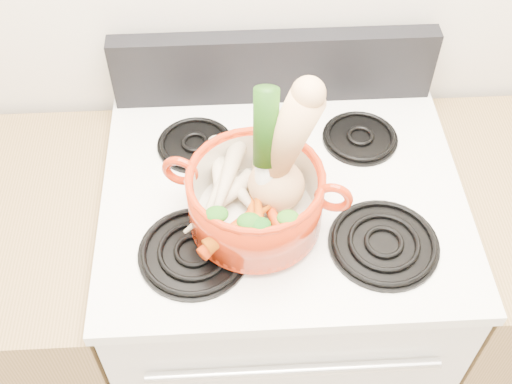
{
  "coord_description": "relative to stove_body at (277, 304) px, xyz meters",
  "views": [
    {
      "loc": [
        -0.11,
        0.51,
        2.01
      ],
      "look_at": [
        -0.06,
        1.29,
        1.08
      ],
      "focal_mm": 45.0,
      "sensor_mm": 36.0,
      "label": 1
    }
  ],
  "objects": [
    {
      "name": "parsnip_3",
      "position": [
        -0.14,
        -0.09,
        0.57
      ],
      "size": [
        0.1,
        0.16,
        0.05
      ],
      "primitive_type": "cone",
      "rotation": [
        1.66,
        0.0,
        -0.45
      ],
      "color": "beige",
      "rests_on": "dutch_oven"
    },
    {
      "name": "dutch_oven",
      "position": [
        -0.06,
        -0.09,
        0.57
      ],
      "size": [
        0.33,
        0.33,
        0.13
      ],
      "primitive_type": "cylinder",
      "rotation": [
        0.0,
        0.0,
        -0.28
      ],
      "color": "#AA260A",
      "rests_on": "burner_front_left"
    },
    {
      "name": "carrot_2",
      "position": [
        -0.03,
        -0.13,
        0.56
      ],
      "size": [
        0.09,
        0.17,
        0.05
      ],
      "primitive_type": "cone",
      "rotation": [
        1.66,
        0.0,
        0.35
      ],
      "color": "red",
      "rests_on": "dutch_oven"
    },
    {
      "name": "squash",
      "position": [
        -0.02,
        -0.07,
        0.68
      ],
      "size": [
        0.23,
        0.17,
        0.31
      ],
      "primitive_type": null,
      "rotation": [
        0.0,
        0.31,
        -0.28
      ],
      "color": "tan",
      "rests_on": "dutch_oven"
    },
    {
      "name": "pot_handle_right",
      "position": [
        0.08,
        -0.13,
        0.62
      ],
      "size": [
        0.08,
        0.04,
        0.07
      ],
      "primitive_type": "torus",
      "rotation": [
        1.57,
        0.0,
        -0.28
      ],
      "color": "#AA260A",
      "rests_on": "dutch_oven"
    },
    {
      "name": "oven_handle",
      "position": [
        0.0,
        -0.34,
        0.32
      ],
      "size": [
        0.6,
        0.02,
        0.02
      ],
      "primitive_type": "cylinder",
      "rotation": [
        0.0,
        1.57,
        0.0
      ],
      "color": "silver",
      "rests_on": "stove_body"
    },
    {
      "name": "parsnip_1",
      "position": [
        -0.14,
        -0.09,
        0.56
      ],
      "size": [
        0.16,
        0.15,
        0.05
      ],
      "primitive_type": "cone",
      "rotation": [
        1.66,
        0.0,
        -0.87
      ],
      "color": "beige",
      "rests_on": "dutch_oven"
    },
    {
      "name": "ginger",
      "position": [
        -0.02,
        0.01,
        0.56
      ],
      "size": [
        0.1,
        0.08,
        0.05
      ],
      "primitive_type": "ellipsoid",
      "rotation": [
        0.0,
        0.0,
        -0.2
      ],
      "color": "tan",
      "rests_on": "dutch_oven"
    },
    {
      "name": "burner_back_right",
      "position": [
        0.19,
        0.14,
        0.5
      ],
      "size": [
        0.17,
        0.17,
        0.02
      ],
      "primitive_type": "cylinder",
      "color": "black",
      "rests_on": "cooktop"
    },
    {
      "name": "carrot_3",
      "position": [
        -0.1,
        -0.16,
        0.57
      ],
      "size": [
        0.14,
        0.11,
        0.04
      ],
      "primitive_type": "cone",
      "rotation": [
        1.66,
        0.0,
        -0.97
      ],
      "color": "#C35909",
      "rests_on": "dutch_oven"
    },
    {
      "name": "burner_front_right",
      "position": [
        0.19,
        -0.16,
        0.5
      ],
      "size": [
        0.22,
        0.22,
        0.02
      ],
      "primitive_type": "cylinder",
      "color": "black",
      "rests_on": "cooktop"
    },
    {
      "name": "pot_handle_left",
      "position": [
        -0.21,
        -0.05,
        0.62
      ],
      "size": [
        0.08,
        0.04,
        0.07
      ],
      "primitive_type": "torus",
      "rotation": [
        1.57,
        0.0,
        -0.28
      ],
      "color": "#AA260A",
      "rests_on": "dutch_oven"
    },
    {
      "name": "leek",
      "position": [
        -0.04,
        -0.08,
        0.68
      ],
      "size": [
        0.06,
        0.1,
        0.3
      ],
      "primitive_type": "cylinder",
      "rotation": [
        -0.17,
        0.0,
        -0.11
      ],
      "color": "silver",
      "rests_on": "dutch_oven"
    },
    {
      "name": "carrot_0",
      "position": [
        -0.07,
        -0.11,
        0.56
      ],
      "size": [
        0.06,
        0.18,
        0.05
      ],
      "primitive_type": "cone",
      "rotation": [
        1.66,
        0.0,
        -0.12
      ],
      "color": "#CE4C0A",
      "rests_on": "dutch_oven"
    },
    {
      "name": "control_backsplash",
      "position": [
        0.0,
        0.3,
        0.58
      ],
      "size": [
        0.76,
        0.05,
        0.18
      ],
      "primitive_type": "cube",
      "color": "black",
      "rests_on": "cooktop"
    },
    {
      "name": "parsnip_4",
      "position": [
        -0.14,
        -0.04,
        0.58
      ],
      "size": [
        0.04,
        0.19,
        0.05
      ],
      "primitive_type": "cone",
      "rotation": [
        1.66,
        0.0,
        0.0
      ],
      "color": "beige",
      "rests_on": "dutch_oven"
    },
    {
      "name": "parsnip_0",
      "position": [
        -0.13,
        -0.04,
        0.56
      ],
      "size": [
        0.09,
        0.24,
        0.06
      ],
      "primitive_type": "cone",
      "rotation": [
        1.66,
        0.0,
        -0.19
      ],
      "color": "beige",
      "rests_on": "dutch_oven"
    },
    {
      "name": "parsnip_2",
      "position": [
        -0.1,
        -0.06,
        0.57
      ],
      "size": [
        0.14,
        0.19,
        0.06
      ],
      "primitive_type": "cone",
      "rotation": [
        1.66,
        0.0,
        0.54
      ],
      "color": "beige",
      "rests_on": "dutch_oven"
    },
    {
      "name": "cooktop",
      "position": [
        0.0,
        0.0,
        0.47
      ],
      "size": [
        0.78,
        0.67,
        0.03
      ],
      "primitive_type": "cube",
      "color": "white",
      "rests_on": "stove_body"
    },
    {
      "name": "carrot_1",
      "position": [
        -0.12,
        -0.16,
        0.56
      ],
      "size": [
        0.12,
        0.12,
        0.04
      ],
      "primitive_type": "cone",
      "rotation": [
        1.66,
        0.0,
        -0.79
      ],
      "color": "red",
      "rests_on": "dutch_oven"
    },
    {
      "name": "carrot_4",
      "position": [
        -0.06,
        -0.15,
        0.58
      ],
      "size": [
        0.03,
        0.15,
        0.04
      ],
      "primitive_type": "cone",
      "rotation": [
        1.66,
        0.0,
        -0.01
      ],
      "color": "#B84209",
      "rests_on": "dutch_oven"
    },
    {
      "name": "burner_front_left",
      "position": [
        -0.19,
        -0.16,
        0.5
      ],
      "size": [
        0.22,
        0.22,
        0.02
      ],
      "primitive_type": "cylinder",
      "color": "black",
      "rests_on": "cooktop"
    },
    {
      "name": "parsnip_5",
      "position": [
        -0.12,
        -0.07,
        0.59
      ],
      "size": [
        0.1,
        0.21,
        0.06
      ],
      "primitive_type": "cone",
      "rotation": [
        1.66,
        0.0,
        -0.3
      ],
      "color": "beige",
      "rests_on": "dutch_oven"
    },
    {
      "name": "burner_back_left",
      "position": [
        -0.19,
        0.14,
        0.5
      ],
      "size": [
        0.17,
        0.17,
        0.02
      ],
      "primitive_type": "cylinder",
      "color": "black",
      "rests_on": "cooktop"
    },
    {
      "name": "stove_body",
      "position": [
        0.0,
        0.0,
        0.0
      ],
      "size": [
        0.76,
        0.65,
        0.92
      ],
      "primitive_type": "cube",
      "color": "white",
      "rests_on": "floor"
    }
  ]
}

